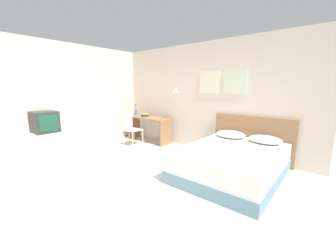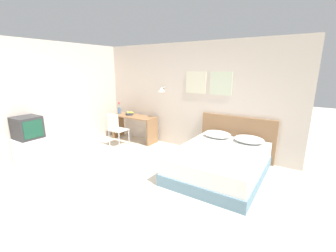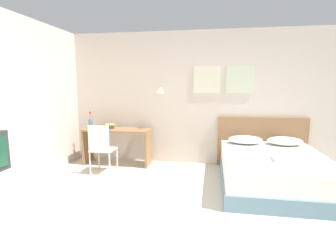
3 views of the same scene
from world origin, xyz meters
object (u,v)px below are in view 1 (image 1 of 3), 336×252
at_px(flower_vase, 136,112).
at_px(television, 45,122).
at_px(desk_chair, 130,127).
at_px(fruit_bowl, 145,115).
at_px(desk, 149,124).
at_px(headboard, 252,139).
at_px(bed, 231,162).
at_px(pillow_left, 231,134).
at_px(tv_stand, 47,145).
at_px(folded_towel_near_foot, 230,152).
at_px(pillow_right, 265,140).

height_order(flower_vase, television, flower_vase).
distance_m(desk_chair, fruit_bowl, 0.73).
bearing_deg(desk, television, -106.39).
bearing_deg(flower_vase, headboard, 4.71).
distance_m(bed, flower_vase, 3.54).
distance_m(pillow_left, tv_stand, 4.09).
relative_size(bed, desk, 1.52).
xyz_separation_m(desk, tv_stand, (-0.74, -2.50, -0.22)).
relative_size(pillow_left, tv_stand, 1.02).
distance_m(headboard, television, 4.55).
height_order(headboard, folded_towel_near_foot, headboard).
relative_size(pillow_right, desk, 0.46).
bearing_deg(desk_chair, television, -110.07).
distance_m(fruit_bowl, tv_stand, 2.62).
distance_m(folded_towel_near_foot, fruit_bowl, 3.31).
distance_m(pillow_left, pillow_right, 0.69).
bearing_deg(desk_chair, pillow_left, 13.96).
bearing_deg(pillow_right, flower_vase, 179.63).
xyz_separation_m(headboard, desk, (-2.84, -0.29, 0.03)).
distance_m(tv_stand, television, 0.53).
xyz_separation_m(fruit_bowl, flower_vase, (-0.38, -0.02, 0.07)).
xyz_separation_m(bed, fruit_bowl, (-3.03, 0.78, 0.51)).
xyz_separation_m(folded_towel_near_foot, television, (-3.67, -1.44, 0.28)).
height_order(pillow_right, television, television).
bearing_deg(folded_towel_near_foot, desk_chair, 172.24).
relative_size(pillow_left, folded_towel_near_foot, 1.88).
relative_size(bed, folded_towel_near_foot, 6.20).
relative_size(pillow_right, desk_chair, 0.68).
distance_m(desk, television, 2.62).
bearing_deg(pillow_left, desk_chair, -166.04).
height_order(desk, fruit_bowl, fruit_bowl).
bearing_deg(pillow_left, flower_vase, 179.55).
bearing_deg(desk, bed, -14.91).
relative_size(desk, tv_stand, 2.22).
bearing_deg(fruit_bowl, tv_stand, -102.40).
distance_m(desk_chair, tv_stand, 1.98).
relative_size(pillow_left, desk_chair, 0.68).
relative_size(headboard, desk_chair, 1.87).
height_order(pillow_right, flower_vase, flower_vase).
bearing_deg(pillow_right, bed, -115.15).
xyz_separation_m(headboard, tv_stand, (-3.58, -2.78, -0.19)).
bearing_deg(tv_stand, folded_towel_near_foot, 21.36).
distance_m(folded_towel_near_foot, television, 3.95).
height_order(pillow_left, desk, desk).
bearing_deg(headboard, folded_towel_near_foot, -86.22).
relative_size(fruit_bowl, tv_stand, 0.40).
relative_size(bed, pillow_right, 3.30).
xyz_separation_m(pillow_right, tv_stand, (-3.93, -2.48, -0.29)).
distance_m(pillow_right, desk, 3.19).
bearing_deg(folded_towel_near_foot, desk, 160.10).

